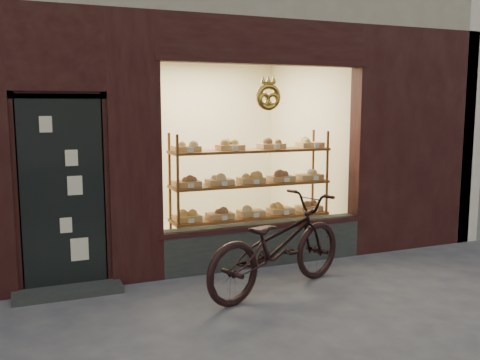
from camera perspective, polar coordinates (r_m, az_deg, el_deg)
name	(u,v)px	position (r m, az deg, el deg)	size (l,w,h in m)	color
ground	(317,334)	(5.08, 8.25, -15.93)	(90.00, 90.00, 0.00)	#3F3F48
display_shelf	(251,194)	(7.22, 1.17, -1.51)	(2.20, 0.45, 1.70)	brown
bicycle	(277,244)	(5.95, 4.00, -6.88)	(0.70, 2.01, 1.06)	black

